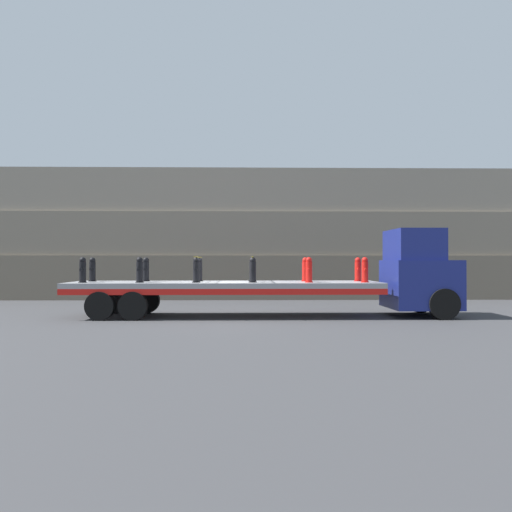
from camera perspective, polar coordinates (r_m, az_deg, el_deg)
ground_plane at (r=17.77m, az=-3.54°, el=-6.91°), size 120.00×120.00×0.00m
rock_cliff at (r=26.72m, az=-2.73°, el=2.43°), size 60.00×3.30×6.73m
truck_cab at (r=18.72m, az=18.31°, el=-1.96°), size 2.27×2.60×3.08m
flatbed_trailer at (r=17.73m, az=-5.54°, el=-3.66°), size 10.88×2.55×1.22m
fire_hydrant_black_near_0 at (r=18.00m, az=-19.20°, el=-1.54°), size 0.28×0.43×0.87m
fire_hydrant_black_far_0 at (r=19.03m, az=-18.19°, el=-1.49°), size 0.28×0.43×0.87m
fire_hydrant_black_near_1 at (r=17.50m, az=-13.16°, el=-1.59°), size 0.28×0.43×0.87m
fire_hydrant_black_far_1 at (r=18.55m, az=-12.47°, el=-1.53°), size 0.28×0.43×0.87m
fire_hydrant_black_near_2 at (r=17.20m, az=-6.84°, el=-1.62°), size 0.28×0.43×0.87m
fire_hydrant_black_far_2 at (r=18.27m, az=-6.50°, el=-1.56°), size 0.28×0.43×0.87m
fire_hydrant_black_near_3 at (r=17.11m, az=-0.38°, el=-1.62°), size 0.28×0.43×0.87m
fire_hydrant_black_far_3 at (r=18.19m, az=-0.42°, el=-1.56°), size 0.28×0.43×0.87m
fire_hydrant_red_near_4 at (r=17.25m, az=6.07°, el=-1.61°), size 0.28×0.43×0.87m
fire_hydrant_red_far_4 at (r=18.32m, az=5.64°, el=-1.56°), size 0.28×0.43×0.87m
fire_hydrant_red_near_5 at (r=17.60m, az=12.33°, el=-1.58°), size 0.28×0.43×0.87m
fire_hydrant_red_far_5 at (r=18.65m, az=11.56°, el=-1.53°), size 0.28×0.43×0.87m
cargo_strap_rear at (r=17.73m, az=-6.66°, el=-0.12°), size 0.05×2.65×0.01m
cargo_strap_middle at (r=17.65m, az=-0.40°, el=-0.12°), size 0.05×2.65×0.01m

